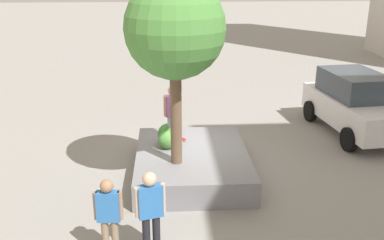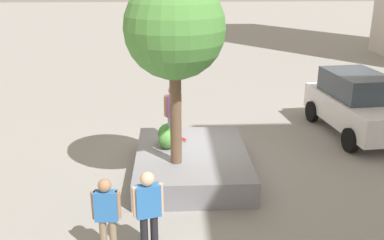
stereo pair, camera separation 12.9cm
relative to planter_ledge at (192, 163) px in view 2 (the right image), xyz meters
name	(u,v)px [view 2 (the right image)]	position (x,y,z in m)	size (l,w,h in m)	color
ground_plane	(196,166)	(-0.54, 0.13, -0.33)	(120.00, 120.00, 0.00)	gray
planter_ledge	(192,163)	(0.00, 0.00, 0.00)	(3.80, 2.96, 0.66)	gray
plaza_tree	(175,30)	(0.62, -0.43, 3.63)	(2.35, 2.35, 4.51)	brown
boxwood_shrub	(167,140)	(-0.29, -0.66, 0.58)	(0.49, 0.49, 0.49)	#4C8C3D
hedge_clump	(168,134)	(-0.61, -0.62, 0.62)	(0.59, 0.59, 0.59)	#3D7A33
skateboard	(173,142)	(-0.57, -0.49, 0.39)	(0.66, 0.76, 0.07)	#A51E1E
skateboarder	(173,110)	(-0.57, -0.49, 1.33)	(0.37, 0.48, 1.60)	#8C9EB7
police_car	(357,104)	(-2.88, 5.60, 0.70)	(4.54, 2.43, 2.03)	white
passerby_with_bag	(107,212)	(3.41, -1.78, 0.61)	(0.25, 0.55, 1.64)	#847056
pedestrian_crossing	(148,208)	(3.40, -0.99, 0.68)	(0.32, 0.58, 1.75)	black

